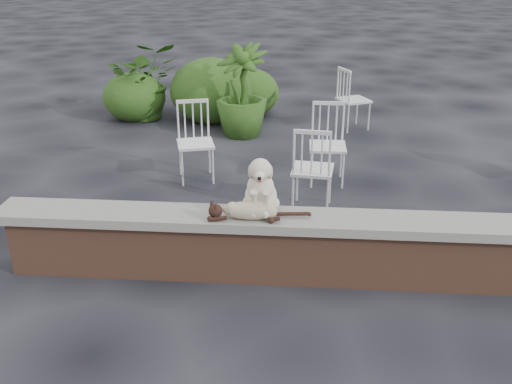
# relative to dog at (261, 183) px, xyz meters

# --- Properties ---
(ground) EXTENTS (60.00, 60.00, 0.00)m
(ground) POSITION_rel_dog_xyz_m (0.88, -0.08, -0.84)
(ground) COLOR black
(ground) RESTS_ON ground
(brick_wall) EXTENTS (6.00, 0.30, 0.50)m
(brick_wall) POSITION_rel_dog_xyz_m (0.88, -0.08, -0.59)
(brick_wall) COLOR brown
(brick_wall) RESTS_ON ground
(capstone) EXTENTS (6.20, 0.40, 0.08)m
(capstone) POSITION_rel_dog_xyz_m (0.88, -0.08, -0.30)
(capstone) COLOR slate
(capstone) RESTS_ON brick_wall
(dog) EXTENTS (0.34, 0.45, 0.51)m
(dog) POSITION_rel_dog_xyz_m (0.00, 0.00, 0.00)
(dog) COLOR beige
(dog) RESTS_ON capstone
(cat) EXTENTS (0.99, 0.26, 0.17)m
(cat) POSITION_rel_dog_xyz_m (-0.08, -0.15, -0.17)
(cat) COLOR tan
(cat) RESTS_ON capstone
(chair_e) EXTENTS (0.75, 0.75, 0.94)m
(chair_e) POSITION_rel_dog_xyz_m (1.12, 4.29, -0.37)
(chair_e) COLOR white
(chair_e) RESTS_ON ground
(chair_c) EXTENTS (0.62, 0.62, 0.94)m
(chair_c) POSITION_rel_dog_xyz_m (0.45, 1.32, -0.37)
(chair_c) COLOR white
(chair_c) RESTS_ON ground
(chair_b) EXTENTS (0.56, 0.56, 0.94)m
(chair_b) POSITION_rel_dog_xyz_m (0.64, 2.08, -0.37)
(chair_b) COLOR white
(chair_b) RESTS_ON ground
(chair_a) EXTENTS (0.69, 0.69, 0.94)m
(chair_a) POSITION_rel_dog_xyz_m (-0.92, 2.06, -0.37)
(chair_a) COLOR white
(chair_a) RESTS_ON ground
(potted_plant_a) EXTENTS (1.35, 1.25, 1.25)m
(potted_plant_a) POSITION_rel_dog_xyz_m (-2.18, 4.63, -0.21)
(potted_plant_a) COLOR #284F16
(potted_plant_a) RESTS_ON ground
(potted_plant_b) EXTENTS (1.01, 1.01, 1.34)m
(potted_plant_b) POSITION_rel_dog_xyz_m (-0.55, 3.83, -0.16)
(potted_plant_b) COLOR #284F16
(potted_plant_b) RESTS_ON ground
(shrubbery) EXTENTS (2.83, 1.47, 1.05)m
(shrubbery) POSITION_rel_dog_xyz_m (-1.27, 4.69, -0.42)
(shrubbery) COLOR #284F16
(shrubbery) RESTS_ON ground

